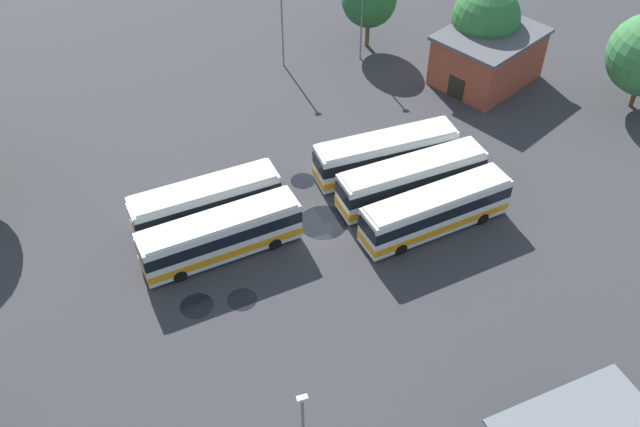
{
  "coord_description": "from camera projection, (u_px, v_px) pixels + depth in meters",
  "views": [
    {
      "loc": [
        11.78,
        36.81,
        37.24
      ],
      "look_at": [
        0.06,
        0.39,
        1.56
      ],
      "focal_mm": 39.4,
      "sensor_mm": 36.0,
      "label": 1
    }
  ],
  "objects": [
    {
      "name": "ground_plane",
      "position": [
        319.0,
        225.0,
        53.66
      ],
      "size": [
        94.52,
        94.52,
        0.0
      ],
      "primitive_type": "plane",
      "color": "#333335"
    },
    {
      "name": "puddle_centre_drain",
      "position": [
        323.0,
        222.0,
        53.86
      ],
      "size": [
        3.83,
        3.83,
        0.01
      ],
      "primitive_type": "cylinder",
      "color": "black",
      "rests_on": "ground_plane"
    },
    {
      "name": "puddle_between_rows",
      "position": [
        303.0,
        181.0,
        57.47
      ],
      "size": [
        2.04,
        2.04,
        0.01
      ],
      "primitive_type": "cylinder",
      "color": "black",
      "rests_on": "ground_plane"
    },
    {
      "name": "bus_row0_slot1",
      "position": [
        412.0,
        179.0,
        54.71
      ],
      "size": [
        12.26,
        3.83,
        3.56
      ],
      "color": "silver",
      "rests_on": "ground_plane"
    },
    {
      "name": "depot_building",
      "position": [
        488.0,
        57.0,
        66.93
      ],
      "size": [
        11.99,
        10.96,
        5.08
      ],
      "color": "#99422D",
      "rests_on": "ground_plane"
    },
    {
      "name": "bus_row0_slot0",
      "position": [
        386.0,
        154.0,
        57.03
      ],
      "size": [
        11.87,
        3.04,
        3.56
      ],
      "color": "silver",
      "rests_on": "ground_plane"
    },
    {
      "name": "lamp_post_mid_lot",
      "position": [
        282.0,
        26.0,
        67.65
      ],
      "size": [
        0.56,
        0.28,
        7.88
      ],
      "color": "slate",
      "rests_on": "ground_plane"
    },
    {
      "name": "puddle_near_shelter",
      "position": [
        197.0,
        306.0,
        47.84
      ],
      "size": [
        2.3,
        2.3,
        0.01
      ],
      "primitive_type": "cylinder",
      "color": "black",
      "rests_on": "ground_plane"
    },
    {
      "name": "lamp_post_by_building",
      "position": [
        362.0,
        15.0,
        68.38
      ],
      "size": [
        0.56,
        0.28,
        8.71
      ],
      "color": "slate",
      "rests_on": "ground_plane"
    },
    {
      "name": "bus_row0_slot2",
      "position": [
        436.0,
        210.0,
        52.11
      ],
      "size": [
        12.08,
        4.37,
        3.56
      ],
      "color": "silver",
      "rests_on": "ground_plane"
    },
    {
      "name": "bus_row1_slot1",
      "position": [
        221.0,
        235.0,
        50.18
      ],
      "size": [
        11.96,
        4.24,
        3.56
      ],
      "color": "silver",
      "rests_on": "ground_plane"
    },
    {
      "name": "bus_row1_slot0",
      "position": [
        206.0,
        203.0,
        52.72
      ],
      "size": [
        11.46,
        3.89,
        3.56
      ],
      "color": "silver",
      "rests_on": "ground_plane"
    },
    {
      "name": "tree_northwest",
      "position": [
        486.0,
        19.0,
        66.34
      ],
      "size": [
        6.51,
        6.51,
        8.76
      ],
      "color": "brown",
      "rests_on": "ground_plane"
    },
    {
      "name": "puddle_front_lane",
      "position": [
        242.0,
        300.0,
        48.24
      ],
      "size": [
        2.08,
        2.08,
        0.01
      ],
      "primitive_type": "cylinder",
      "color": "black",
      "rests_on": "ground_plane"
    }
  ]
}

